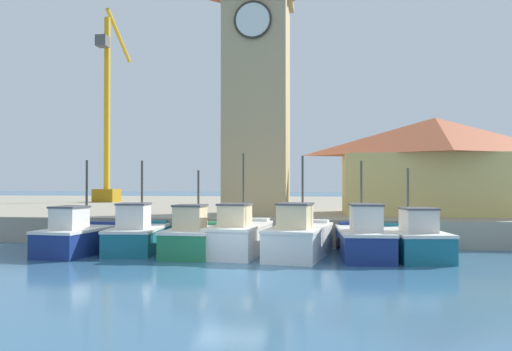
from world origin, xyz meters
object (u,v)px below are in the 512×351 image
fishing_boat_right_inner (413,240)px  fishing_boat_mid_left (240,236)px  clock_tower (257,78)px  warehouse_right (435,165)px  port_crane_near (108,129)px  fishing_boat_left_inner (195,238)px  fishing_boat_mid_right (364,239)px  fishing_boat_far_left (79,237)px  fishing_boat_left_outer (138,235)px  fishing_boat_center (299,238)px

fishing_boat_right_inner → fishing_boat_mid_left: bearing=-179.5°
fishing_boat_right_inner → clock_tower: (-7.43, 6.74, 8.41)m
warehouse_right → port_crane_near: (-26.29, 14.75, 3.94)m
port_crane_near → fishing_boat_mid_left: bearing=-54.4°
port_crane_near → fishing_boat_left_inner: bearing=-58.2°
fishing_boat_left_inner → fishing_boat_mid_right: (7.19, 0.29, 0.02)m
fishing_boat_far_left → port_crane_near: 26.35m
fishing_boat_left_outer → warehouse_right: warehouse_right is taller
fishing_boat_left_inner → warehouse_right: size_ratio=0.40×
clock_tower → warehouse_right: clock_tower is taller
fishing_boat_left_outer → port_crane_near: (-11.60, 22.54, 7.34)m
fishing_boat_left_inner → fishing_boat_right_inner: 9.23m
fishing_boat_left_outer → fishing_boat_mid_left: 4.73m
fishing_boat_right_inner → warehouse_right: size_ratio=0.45×
fishing_boat_left_outer → fishing_boat_mid_left: size_ratio=0.96×
fishing_boat_left_outer → fishing_boat_mid_left: (4.72, -0.28, 0.06)m
fishing_boat_left_inner → clock_tower: clock_tower is taller
warehouse_right → fishing_boat_far_left: bearing=-152.7°
fishing_boat_right_inner → fishing_boat_far_left: bearing=-176.9°
clock_tower → warehouse_right: bearing=7.2°
fishing_boat_center → warehouse_right: warehouse_right is taller
fishing_boat_mid_left → warehouse_right: warehouse_right is taller
fishing_boat_mid_right → port_crane_near: 32.34m
port_crane_near → fishing_boat_far_left: bearing=-68.5°
fishing_boat_mid_left → clock_tower: clock_tower is taller
fishing_boat_mid_right → warehouse_right: (4.69, 8.19, 3.38)m
fishing_boat_center → warehouse_right: 11.65m
fishing_boat_right_inner → port_crane_near: bearing=136.1°
fishing_boat_mid_left → fishing_boat_right_inner: (7.31, 0.06, -0.07)m
fishing_boat_center → warehouse_right: size_ratio=0.49×
fishing_boat_mid_right → clock_tower: bearing=128.0°
fishing_boat_left_outer → warehouse_right: (14.69, 7.79, 3.40)m
fishing_boat_far_left → fishing_boat_right_inner: size_ratio=0.94×
fishing_boat_far_left → fishing_boat_right_inner: (14.36, 0.79, -0.01)m
port_crane_near → fishing_boat_right_inner: bearing=-43.9°
fishing_boat_left_outer → port_crane_near: 26.39m
fishing_boat_left_inner → port_crane_near: size_ratio=0.24×
fishing_boat_center → fishing_boat_mid_right: size_ratio=1.05×
fishing_boat_mid_right → fishing_boat_right_inner: (2.03, 0.17, -0.04)m
fishing_boat_far_left → fishing_boat_mid_right: 12.35m
fishing_boat_center → port_crane_near: size_ratio=0.29×
fishing_boat_left_outer → warehouse_right: 16.97m
fishing_boat_left_inner → fishing_boat_right_inner: fishing_boat_right_inner is taller
fishing_boat_center → fishing_boat_right_inner: fishing_boat_center is taller
fishing_boat_far_left → fishing_boat_left_inner: size_ratio=1.05×
fishing_boat_far_left → clock_tower: 13.24m
fishing_boat_right_inner → fishing_boat_center: bearing=-175.6°
warehouse_right → fishing_boat_left_outer: bearing=-152.1°
fishing_boat_right_inner → fishing_boat_mid_right: bearing=-175.1°
fishing_boat_center → clock_tower: size_ratio=0.32×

